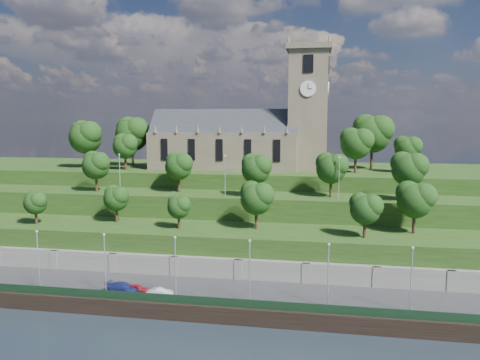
% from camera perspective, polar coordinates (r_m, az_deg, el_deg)
% --- Properties ---
extents(ground, '(320.00, 320.00, 0.00)m').
position_cam_1_polar(ground, '(63.29, -6.68, -16.70)').
color(ground, black).
rests_on(ground, ground).
extents(promenade, '(160.00, 12.00, 2.00)m').
position_cam_1_polar(promenade, '(68.23, -5.24, -13.94)').
color(promenade, '#2D2D30').
rests_on(promenade, ground).
extents(quay_wall, '(160.00, 0.50, 2.20)m').
position_cam_1_polar(quay_wall, '(62.81, -6.71, -15.80)').
color(quay_wall, black).
rests_on(quay_wall, ground).
extents(fence, '(160.00, 0.10, 1.20)m').
position_cam_1_polar(fence, '(62.81, -6.56, -14.32)').
color(fence, '#16331D').
rests_on(fence, promenade).
extents(retaining_wall, '(160.00, 2.10, 5.00)m').
position_cam_1_polar(retaining_wall, '(73.16, -4.03, -11.19)').
color(retaining_wall, slate).
rests_on(retaining_wall, ground).
extents(embankment_lower, '(160.00, 12.00, 8.00)m').
position_cam_1_polar(embankment_lower, '(78.31, -2.98, -8.77)').
color(embankment_lower, '#213E14').
rests_on(embankment_lower, ground).
extents(embankment_upper, '(160.00, 10.00, 12.00)m').
position_cam_1_polar(embankment_upper, '(88.23, -1.42, -5.57)').
color(embankment_upper, '#213E14').
rests_on(embankment_upper, ground).
extents(hilltop, '(160.00, 32.00, 15.00)m').
position_cam_1_polar(hilltop, '(108.23, 0.72, -2.34)').
color(hilltop, '#213E14').
rests_on(hilltop, ground).
extents(church, '(38.60, 12.35, 27.60)m').
position_cam_1_polar(church, '(102.64, 0.82, 5.56)').
color(church, brown).
rests_on(church, hilltop).
extents(trees_lower, '(67.60, 9.07, 8.27)m').
position_cam_1_polar(trees_lower, '(75.41, 3.31, -2.45)').
color(trees_lower, '#302012').
rests_on(trees_lower, embankment_lower).
extents(trees_upper, '(63.27, 8.38, 8.39)m').
position_cam_1_polar(trees_upper, '(84.65, 2.18, 1.70)').
color(trees_upper, '#302012').
rests_on(trees_upper, embankment_upper).
extents(trees_hilltop, '(75.93, 16.64, 11.97)m').
position_cam_1_polar(trees_hilltop, '(102.87, -0.86, 5.40)').
color(trees_hilltop, '#302012').
rests_on(trees_hilltop, hilltop).
extents(lamp_posts_promenade, '(60.36, 0.36, 8.49)m').
position_cam_1_polar(lamp_posts_promenade, '(63.66, -7.89, -9.97)').
color(lamp_posts_promenade, '#B2B2B7').
rests_on(lamp_posts_promenade, promenade).
extents(lamp_posts_upper, '(40.36, 0.36, 7.51)m').
position_cam_1_polar(lamp_posts_upper, '(83.58, -1.84, 0.91)').
color(lamp_posts_upper, '#B2B2B7').
rests_on(lamp_posts_upper, embankment_upper).
extents(car_left, '(3.49, 1.49, 1.17)m').
position_cam_1_polar(car_left, '(67.79, -12.46, -12.80)').
color(car_left, maroon).
rests_on(car_left, promenade).
extents(car_middle, '(3.69, 1.83, 1.16)m').
position_cam_1_polar(car_middle, '(65.79, -9.74, -13.37)').
color(car_middle, silver).
rests_on(car_middle, promenade).
extents(car_right, '(5.14, 2.72, 1.42)m').
position_cam_1_polar(car_right, '(68.10, -14.09, -12.64)').
color(car_right, navy).
rests_on(car_right, promenade).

